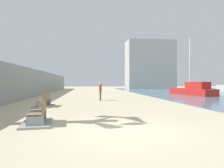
# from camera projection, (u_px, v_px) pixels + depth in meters

# --- Properties ---
(ground_plane) EXTENTS (120.00, 120.00, 0.00)m
(ground_plane) POSITION_uv_depth(u_px,v_px,m) (97.00, 96.00, 25.17)
(ground_plane) COLOR #C6B793
(seawall) EXTENTS (0.80, 64.00, 3.14)m
(seawall) POSITION_uv_depth(u_px,v_px,m) (31.00, 83.00, 24.27)
(seawall) COLOR gray
(seawall) RESTS_ON ground
(bench_near) EXTENTS (1.33, 2.21, 0.98)m
(bench_near) POSITION_uv_depth(u_px,v_px,m) (38.00, 118.00, 8.41)
(bench_near) COLOR gray
(bench_near) RESTS_ON ground
(bench_far) EXTENTS (1.23, 2.16, 0.98)m
(bench_far) POSITION_uv_depth(u_px,v_px,m) (44.00, 103.00, 14.47)
(bench_far) COLOR gray
(bench_far) RESTS_ON ground
(person_walking) EXTENTS (0.23, 0.53, 1.69)m
(person_walking) POSITION_uv_depth(u_px,v_px,m) (100.00, 90.00, 19.26)
(person_walking) COLOR #333338
(person_walking) RESTS_ON ground
(boat_mid_bay) EXTENTS (3.16, 7.52, 7.46)m
(boat_mid_bay) POSITION_uv_depth(u_px,v_px,m) (193.00, 90.00, 27.13)
(boat_mid_bay) COLOR red
(boat_mid_bay) RESTS_ON water_bay
(harbor_building) EXTENTS (12.00, 6.00, 12.21)m
(harbor_building) POSITION_uv_depth(u_px,v_px,m) (150.00, 65.00, 54.70)
(harbor_building) COLOR #ADAAA3
(harbor_building) RESTS_ON ground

